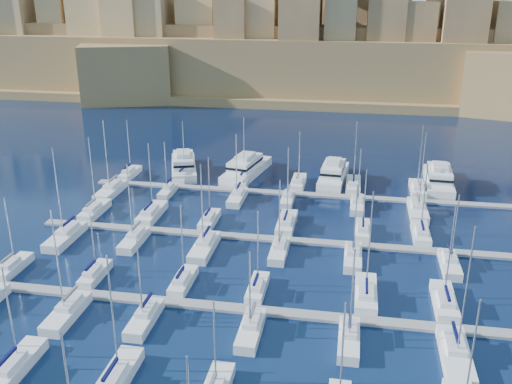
% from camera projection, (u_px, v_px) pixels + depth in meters
% --- Properties ---
extents(ground, '(600.00, 600.00, 0.00)m').
position_uv_depth(ground, '(271.00, 269.00, 85.58)').
color(ground, '#020931').
rests_on(ground, ground).
extents(pontoon_mid_near, '(84.00, 2.00, 0.40)m').
position_uv_depth(pontoon_mid_near, '(258.00, 311.00, 74.44)').
color(pontoon_mid_near, slate).
rests_on(pontoon_mid_near, ground).
extents(pontoon_mid_far, '(84.00, 2.00, 0.40)m').
position_uv_depth(pontoon_mid_far, '(280.00, 240.00, 94.74)').
color(pontoon_mid_far, slate).
rests_on(pontoon_mid_far, ground).
extents(pontoon_far, '(84.00, 2.00, 0.40)m').
position_uv_depth(pontoon_far, '(295.00, 194.00, 115.03)').
color(pontoon_far, slate).
rests_on(pontoon_far, ground).
extents(sailboat_1, '(2.75, 9.15, 12.98)m').
position_uv_depth(sailboat_1, '(16.00, 366.00, 62.96)').
color(sailboat_1, silver).
rests_on(sailboat_1, ground).
extents(sailboat_2, '(2.79, 9.31, 15.36)m').
position_uv_depth(sailboat_2, '(117.00, 377.00, 61.11)').
color(sailboat_2, silver).
rests_on(sailboat_2, ground).
extents(sailboat_12, '(2.29, 7.63, 11.80)m').
position_uv_depth(sailboat_12, '(13.00, 267.00, 84.75)').
color(sailboat_12, silver).
rests_on(sailboat_12, ground).
extents(sailboat_13, '(2.26, 7.52, 10.27)m').
position_uv_depth(sailboat_13, '(95.00, 274.00, 82.60)').
color(sailboat_13, silver).
rests_on(sailboat_13, ground).
extents(sailboat_14, '(2.37, 7.91, 12.39)m').
position_uv_depth(sailboat_14, '(183.00, 281.00, 80.62)').
color(sailboat_14, silver).
rests_on(sailboat_14, ground).
extents(sailboat_15, '(2.31, 7.71, 12.32)m').
position_uv_depth(sailboat_15, '(257.00, 288.00, 78.79)').
color(sailboat_15, silver).
rests_on(sailboat_15, ground).
extents(sailboat_16, '(2.92, 9.74, 15.67)m').
position_uv_depth(sailboat_16, '(366.00, 294.00, 77.30)').
color(sailboat_16, silver).
rests_on(sailboat_16, ground).
extents(sailboat_17, '(2.83, 9.43, 14.72)m').
position_uv_depth(sailboat_17, '(444.00, 301.00, 75.49)').
color(sailboat_17, silver).
rests_on(sailboat_17, ground).
extents(sailboat_19, '(2.77, 9.25, 15.42)m').
position_uv_depth(sailboat_19, '(67.00, 312.00, 73.06)').
color(sailboat_19, silver).
rests_on(sailboat_19, ground).
extents(sailboat_20, '(2.52, 8.39, 12.19)m').
position_uv_depth(sailboat_20, '(145.00, 318.00, 71.79)').
color(sailboat_20, silver).
rests_on(sailboat_20, ground).
extents(sailboat_21, '(2.57, 8.55, 11.82)m').
position_uv_depth(sailboat_21, '(251.00, 330.00, 69.49)').
color(sailboat_21, silver).
rests_on(sailboat_21, ground).
extents(sailboat_22, '(2.50, 8.34, 13.14)m').
position_uv_depth(sailboat_22, '(349.00, 339.00, 67.66)').
color(sailboat_22, silver).
rests_on(sailboat_22, ground).
extents(sailboat_23, '(3.12, 10.39, 17.29)m').
position_uv_depth(sailboat_23, '(455.00, 355.00, 64.77)').
color(sailboat_23, silver).
rests_on(sailboat_23, ground).
extents(sailboat_24, '(2.71, 9.03, 14.84)m').
position_uv_depth(sailboat_24, '(95.00, 210.00, 105.28)').
color(sailboat_24, silver).
rests_on(sailboat_24, ground).
extents(sailboat_25, '(2.98, 9.93, 14.10)m').
position_uv_depth(sailboat_25, '(152.00, 213.00, 103.92)').
color(sailboat_25, silver).
rests_on(sailboat_25, ground).
extents(sailboat_26, '(2.41, 8.04, 12.45)m').
position_uv_depth(sailboat_26, '(209.00, 220.00, 101.27)').
color(sailboat_26, silver).
rests_on(sailboat_26, ground).
extents(sailboat_27, '(2.91, 9.71, 14.65)m').
position_uv_depth(sailboat_27, '(287.00, 223.00, 99.79)').
color(sailboat_27, silver).
rests_on(sailboat_27, ground).
extents(sailboat_28, '(2.43, 8.11, 11.71)m').
position_uv_depth(sailboat_28, '(362.00, 230.00, 96.95)').
color(sailboat_28, silver).
rests_on(sailboat_28, ground).
extents(sailboat_29, '(2.72, 9.07, 13.14)m').
position_uv_depth(sailboat_29, '(421.00, 233.00, 95.80)').
color(sailboat_29, silver).
rests_on(sailboat_29, ground).
extents(sailboat_30, '(3.10, 10.34, 16.50)m').
position_uv_depth(sailboat_30, '(66.00, 236.00, 94.69)').
color(sailboat_30, silver).
rests_on(sailboat_30, ground).
extents(sailboat_31, '(2.64, 8.78, 14.13)m').
position_uv_depth(sailboat_31, '(134.00, 240.00, 93.49)').
color(sailboat_31, silver).
rests_on(sailboat_31, ground).
extents(sailboat_32, '(3.03, 10.09, 15.05)m').
position_uv_depth(sailboat_32, '(205.00, 247.00, 90.94)').
color(sailboat_32, silver).
rests_on(sailboat_32, ground).
extents(sailboat_33, '(2.53, 8.44, 12.95)m').
position_uv_depth(sailboat_33, '(279.00, 250.00, 89.75)').
color(sailboat_33, silver).
rests_on(sailboat_33, ground).
extents(sailboat_34, '(2.67, 8.92, 13.02)m').
position_uv_depth(sailboat_34, '(353.00, 257.00, 87.68)').
color(sailboat_34, silver).
rests_on(sailboat_34, ground).
extents(sailboat_35, '(2.56, 8.54, 12.34)m').
position_uv_depth(sailboat_35, '(450.00, 264.00, 85.52)').
color(sailboat_35, silver).
rests_on(sailboat_35, ground).
extents(sailboat_36, '(2.47, 8.22, 12.92)m').
position_uv_depth(sailboat_36, '(130.00, 173.00, 125.49)').
color(sailboat_36, silver).
rests_on(sailboat_36, ground).
extents(sailboat_37, '(2.62, 8.72, 13.05)m').
position_uv_depth(sailboat_37, '(184.00, 176.00, 123.72)').
color(sailboat_37, silver).
rests_on(sailboat_37, ground).
extents(sailboat_38, '(2.64, 8.79, 14.42)m').
position_uv_depth(sailboat_38, '(244.00, 179.00, 121.60)').
color(sailboat_38, silver).
rests_on(sailboat_38, ground).
extents(sailboat_39, '(2.70, 9.00, 11.92)m').
position_uv_depth(sailboat_39, '(298.00, 182.00, 119.80)').
color(sailboat_39, silver).
rests_on(sailboat_39, ground).
extents(sailboat_40, '(2.92, 9.74, 14.44)m').
position_uv_depth(sailboat_40, '(353.00, 185.00, 118.27)').
color(sailboat_40, silver).
rests_on(sailboat_40, ground).
extents(sailboat_41, '(2.82, 9.39, 14.13)m').
position_uv_depth(sailboat_41, '(417.00, 189.00, 116.02)').
color(sailboat_41, silver).
rests_on(sailboat_41, ground).
extents(sailboat_42, '(3.15, 10.51, 15.69)m').
position_uv_depth(sailboat_42, '(111.00, 190.00, 115.15)').
color(sailboat_42, silver).
rests_on(sailboat_42, ground).
extents(sailboat_43, '(2.14, 7.13, 11.48)m').
position_uv_depth(sailboat_43, '(168.00, 191.00, 114.84)').
color(sailboat_43, silver).
rests_on(sailboat_43, ground).
extents(sailboat_44, '(2.64, 8.80, 13.90)m').
position_uv_depth(sailboat_44, '(237.00, 197.00, 111.72)').
color(sailboat_44, silver).
rests_on(sailboat_44, ground).
extents(sailboat_45, '(2.28, 7.61, 10.56)m').
position_uv_depth(sailboat_45, '(288.00, 199.00, 110.67)').
color(sailboat_45, silver).
rests_on(sailboat_45, ground).
extents(sailboat_46, '(2.60, 8.67, 12.17)m').
position_uv_depth(sailboat_46, '(357.00, 205.00, 108.01)').
color(sailboat_46, silver).
rests_on(sailboat_46, ground).
extents(sailboat_47, '(3.16, 10.55, 16.05)m').
position_uv_depth(sailboat_47, '(418.00, 210.00, 105.35)').
color(sailboat_47, silver).
rests_on(sailboat_47, ground).
extents(motor_yacht_a, '(10.28, 18.12, 5.25)m').
position_uv_depth(motor_yacht_a, '(184.00, 165.00, 127.85)').
color(motor_yacht_a, silver).
rests_on(motor_yacht_a, ground).
extents(motor_yacht_b, '(8.85, 19.01, 5.25)m').
position_uv_depth(motor_yacht_b, '(246.00, 168.00, 125.96)').
color(motor_yacht_b, silver).
rests_on(motor_yacht_b, ground).
extents(motor_yacht_c, '(6.26, 17.00, 5.25)m').
position_uv_depth(motor_yacht_c, '(333.00, 174.00, 122.10)').
color(motor_yacht_c, silver).
rests_on(motor_yacht_c, ground).
extents(motor_yacht_d, '(6.25, 18.15, 5.25)m').
position_uv_depth(motor_yacht_d, '(439.00, 179.00, 119.10)').
color(motor_yacht_d, silver).
rests_on(motor_yacht_d, ground).
extents(fortified_city, '(460.00, 108.95, 59.52)m').
position_uv_depth(fortified_city, '(330.00, 50.00, 223.67)').
color(fortified_city, brown).
rests_on(fortified_city, ground).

